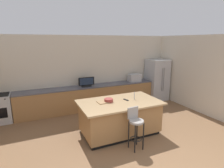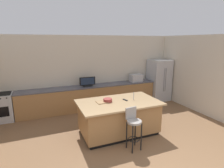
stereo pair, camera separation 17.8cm
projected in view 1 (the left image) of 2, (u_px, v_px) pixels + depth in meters
name	position (u px, v px, depth m)	size (l,w,h in m)	color
wall_back	(87.00, 72.00, 7.08)	(7.40, 0.12, 2.73)	beige
wall_right	(208.00, 76.00, 6.25)	(0.12, 5.43, 2.73)	beige
counter_back	(90.00, 97.00, 6.94)	(5.19, 0.62, 0.89)	#9E7042
kitchen_island	(120.00, 117.00, 5.10)	(2.20, 1.30, 0.92)	black
refrigerator	(157.00, 80.00, 7.98)	(0.83, 0.80, 1.75)	#B7BABF
microwave	(134.00, 78.00, 7.58)	(0.48, 0.36, 0.30)	#B7BABF
tv_monitor	(86.00, 82.00, 6.70)	(0.58, 0.16, 0.35)	black
sink_faucet_back	(90.00, 82.00, 6.92)	(0.02, 0.02, 0.24)	#B2B2B7
sink_faucet_island	(134.00, 96.00, 5.16)	(0.02, 0.02, 0.22)	#B2B2B7
bar_stool_center	(135.00, 125.00, 4.32)	(0.34, 0.35, 1.01)	gray
fruit_bowl	(109.00, 100.00, 4.98)	(0.24, 0.24, 0.09)	#993833
tv_remote	(126.00, 100.00, 5.12)	(0.04, 0.17, 0.02)	black
cutting_board	(103.00, 102.00, 4.92)	(0.28, 0.27, 0.02)	#A87F51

